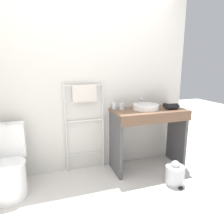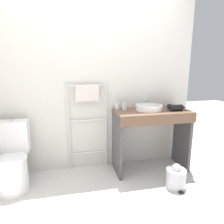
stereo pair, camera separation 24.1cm
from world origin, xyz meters
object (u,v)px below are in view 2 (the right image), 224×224
object	(u,v)px
cup_near_wall	(117,106)
sink_basin	(149,107)
hair_dryer	(176,108)
cup_near_edge	(124,107)
towel_radiator	(87,107)
toilet	(13,162)
trash_bin	(176,177)

from	to	relation	value
cup_near_wall	sink_basin	bearing A→B (deg)	-19.97
cup_near_wall	hair_dryer	size ratio (longest dim) A/B	0.42
hair_dryer	cup_near_edge	bearing A→B (deg)	163.51
towel_radiator	hair_dryer	size ratio (longest dim) A/B	5.59
toilet	trash_bin	size ratio (longest dim) A/B	2.63
hair_dryer	sink_basin	bearing A→B (deg)	162.81
towel_radiator	cup_near_wall	distance (m)	0.41
hair_dryer	trash_bin	xyz separation A→B (m)	(-0.18, -0.41, -0.78)
towel_radiator	trash_bin	bearing A→B (deg)	-35.81
toilet	towel_radiator	distance (m)	1.14
sink_basin	cup_near_wall	distance (m)	0.44
sink_basin	cup_near_edge	world-z (taller)	cup_near_edge
sink_basin	hair_dryer	distance (m)	0.37
cup_near_wall	cup_near_edge	size ratio (longest dim) A/B	1.05
toilet	hair_dryer	distance (m)	2.19
towel_radiator	cup_near_edge	size ratio (longest dim) A/B	13.82
towel_radiator	cup_near_edge	distance (m)	0.51
toilet	sink_basin	size ratio (longest dim) A/B	2.23
toilet	cup_near_wall	world-z (taller)	cup_near_wall
cup_near_wall	hair_dryer	bearing A→B (deg)	-18.70
trash_bin	hair_dryer	bearing A→B (deg)	66.05
toilet	sink_basin	distance (m)	1.86
towel_radiator	sink_basin	size ratio (longest dim) A/B	3.45
sink_basin	cup_near_wall	bearing A→B (deg)	160.03
cup_near_edge	cup_near_wall	bearing A→B (deg)	146.46
cup_near_wall	trash_bin	size ratio (longest dim) A/B	0.31
sink_basin	cup_near_wall	world-z (taller)	cup_near_wall
sink_basin	toilet	bearing A→B (deg)	-176.91
hair_dryer	trash_bin	world-z (taller)	hair_dryer
towel_radiator	hair_dryer	world-z (taller)	towel_radiator
cup_near_edge	hair_dryer	size ratio (longest dim) A/B	0.40
cup_near_edge	towel_radiator	bearing A→B (deg)	168.08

